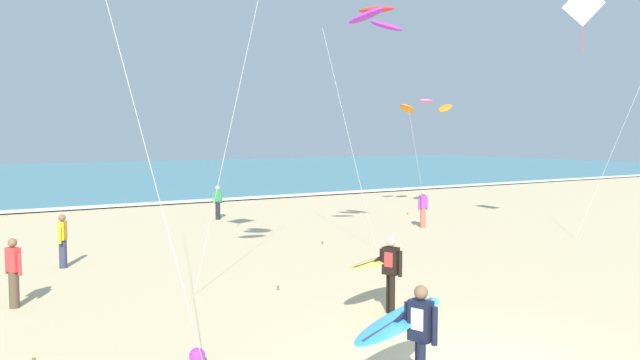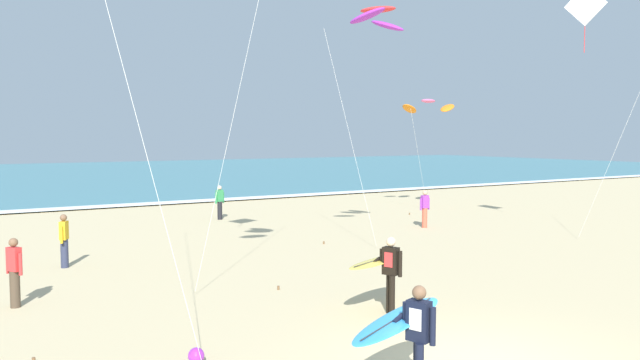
% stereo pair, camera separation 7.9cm
% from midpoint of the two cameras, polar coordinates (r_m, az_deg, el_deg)
% --- Properties ---
extents(ocean_water, '(160.00, 60.00, 0.08)m').
position_cam_midpoint_polar(ocean_water, '(64.99, -25.09, 0.27)').
color(ocean_water, teal).
rests_on(ocean_water, ground).
extents(shoreline_foam, '(160.00, 1.48, 0.01)m').
position_cam_midpoint_polar(shoreline_foam, '(35.77, -19.33, -2.28)').
color(shoreline_foam, white).
rests_on(shoreline_foam, ocean_water).
extents(surfer_lead, '(2.11, 1.24, 1.71)m').
position_cam_midpoint_polar(surfer_lead, '(13.80, 5.75, -7.86)').
color(surfer_lead, black).
rests_on(surfer_lead, ground).
extents(surfer_trailing, '(2.28, 1.27, 1.71)m').
position_cam_midpoint_polar(surfer_trailing, '(9.59, 7.99, -13.18)').
color(surfer_trailing, black).
rests_on(surfer_trailing, ground).
extents(kite_arc_rose_near, '(3.54, 3.00, 5.83)m').
position_cam_midpoint_polar(kite_arc_rose_near, '(33.36, 9.61, 6.70)').
color(kite_arc_rose_near, orange).
rests_on(kite_arc_rose_near, ground).
extents(kite_diamond_ivory_high, '(1.17, 3.05, 9.44)m').
position_cam_midpoint_polar(kite_diamond_ivory_high, '(25.55, 22.98, 14.08)').
color(kite_diamond_ivory_high, white).
rests_on(kite_diamond_ivory_high, ground).
extents(kite_arc_scarlet_low, '(2.80, 2.92, 8.24)m').
position_cam_midpoint_polar(kite_arc_scarlet_low, '(21.78, 5.08, 14.59)').
color(kite_arc_scarlet_low, purple).
rests_on(kite_arc_scarlet_low, ground).
extents(bystander_red_top, '(0.32, 0.44, 1.59)m').
position_cam_midpoint_polar(bystander_red_top, '(15.79, -26.39, -7.59)').
color(bystander_red_top, '#4C3D2D').
rests_on(bystander_red_top, ground).
extents(bystander_yellow_top, '(0.31, 0.45, 1.59)m').
position_cam_midpoint_polar(bystander_yellow_top, '(19.88, -22.60, -5.15)').
color(bystander_yellow_top, '#2D334C').
rests_on(bystander_yellow_top, ground).
extents(bystander_purple_top, '(0.50, 0.22, 1.59)m').
position_cam_midpoint_polar(bystander_purple_top, '(26.75, 9.32, -2.60)').
color(bystander_purple_top, '#D8593F').
rests_on(bystander_purple_top, ground).
extents(bystander_green_top, '(0.49, 0.25, 1.59)m').
position_cam_midpoint_polar(bystander_green_top, '(29.33, -9.42, -2.02)').
color(bystander_green_top, black).
rests_on(bystander_green_top, ground).
extents(beach_ball, '(0.28, 0.28, 0.28)m').
position_cam_midpoint_polar(beach_ball, '(11.22, -11.39, -15.52)').
color(beach_ball, purple).
rests_on(beach_ball, ground).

